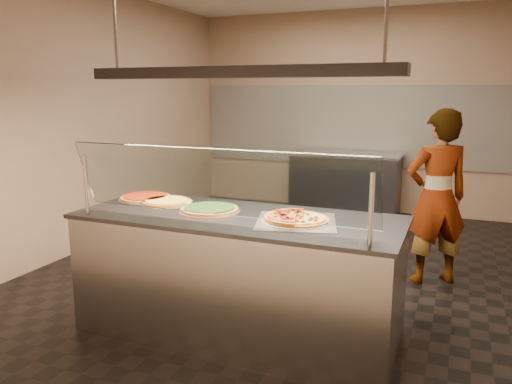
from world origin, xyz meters
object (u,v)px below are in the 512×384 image
at_px(sneeze_guard, 216,183).
at_px(pizza_spinach, 210,209).
at_px(worker, 437,198).
at_px(heat_lamp_housing, 236,72).
at_px(pizza_spatula, 192,204).
at_px(pizza_tomato, 146,197).
at_px(half_pizza_pepperoni, 282,216).
at_px(perforated_tray, 296,221).
at_px(serving_counter, 238,275).
at_px(pizza_cheese, 167,201).
at_px(prep_table, 345,184).
at_px(half_pizza_sausage, 311,220).

bearing_deg(sneeze_guard, pizza_spinach, 123.03).
bearing_deg(worker, heat_lamp_housing, 23.16).
bearing_deg(pizza_spatula, heat_lamp_housing, -10.71).
bearing_deg(heat_lamp_housing, pizza_tomato, 166.77).
height_order(sneeze_guard, pizza_spatula, sneeze_guard).
height_order(sneeze_guard, pizza_spinach, sneeze_guard).
xyz_separation_m(half_pizza_pepperoni, pizza_spinach, (-0.60, 0.05, -0.02)).
bearing_deg(worker, perforated_tray, 34.51).
bearing_deg(serving_counter, sneeze_guard, -90.00).
height_order(pizza_cheese, pizza_spatula, pizza_spatula).
xyz_separation_m(serving_counter, worker, (1.30, 1.67, 0.37)).
relative_size(sneeze_guard, prep_table, 1.37).
bearing_deg(perforated_tray, half_pizza_pepperoni, 179.81).
bearing_deg(sneeze_guard, worker, 57.14).
bearing_deg(pizza_tomato, half_pizza_sausage, -9.14).
relative_size(sneeze_guard, pizza_spinach, 4.62).
bearing_deg(half_pizza_pepperoni, sneeze_guard, -137.04).
distance_m(perforated_tray, pizza_spatula, 0.88).
height_order(half_pizza_sausage, pizza_spinach, half_pizza_sausage).
relative_size(pizza_tomato, worker, 0.27).
bearing_deg(sneeze_guard, pizza_spatula, 134.90).
xyz_separation_m(sneeze_guard, pizza_spinach, (-0.25, 0.38, -0.28)).
bearing_deg(pizza_tomato, pizza_spinach, -14.90).
height_order(sneeze_guard, prep_table, sneeze_guard).
xyz_separation_m(serving_counter, pizza_cheese, (-0.70, 0.15, 0.48)).
height_order(serving_counter, perforated_tray, perforated_tray).
bearing_deg(half_pizza_pepperoni, heat_lamp_housing, 177.02).
relative_size(serving_counter, half_pizza_sausage, 4.87).
bearing_deg(sneeze_guard, half_pizza_sausage, 29.87).
distance_m(half_pizza_pepperoni, pizza_spatula, 0.78).
bearing_deg(prep_table, pizza_spatula, -95.34).
xyz_separation_m(half_pizza_sausage, worker, (0.74, 1.69, -0.12)).
relative_size(half_pizza_pepperoni, prep_table, 0.31).
relative_size(serving_counter, pizza_spatula, 10.67).
relative_size(pizza_tomato, heat_lamp_housing, 0.19).
xyz_separation_m(perforated_tray, half_pizza_pepperoni, (-0.11, 0.00, 0.03)).
xyz_separation_m(half_pizza_sausage, pizza_tomato, (-1.51, 0.24, -0.01)).
height_order(pizza_cheese, heat_lamp_housing, heat_lamp_housing).
relative_size(half_pizza_sausage, pizza_tomato, 1.10).
distance_m(half_pizza_pepperoni, heat_lamp_housing, 1.05).
distance_m(sneeze_guard, heat_lamp_housing, 0.80).
distance_m(pizza_spatula, heat_lamp_housing, 1.08).
distance_m(sneeze_guard, worker, 2.43).
bearing_deg(pizza_spinach, pizza_tomato, 165.10).
height_order(half_pizza_pepperoni, prep_table, half_pizza_pepperoni).
distance_m(perforated_tray, pizza_spinach, 0.71).
relative_size(sneeze_guard, pizza_tomato, 4.84).
relative_size(pizza_cheese, prep_table, 0.27).
bearing_deg(pizza_cheese, serving_counter, -12.02).
relative_size(half_pizza_pepperoni, pizza_spinach, 1.05).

